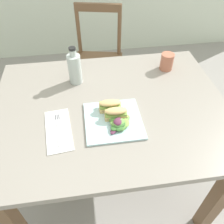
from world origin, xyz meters
The scene contains 11 objects.
ground_plane centered at (0.00, 0.00, 0.00)m, with size 8.14×8.14×0.00m, color gray.
dining_table centered at (-0.15, 0.19, 0.61)m, with size 1.15×0.88×0.74m.
chair_wooden_far centered at (-0.14, 1.05, 0.45)m, with size 0.48×0.48×0.87m.
plate_lunch centered at (-0.15, 0.08, 0.74)m, with size 0.26×0.26×0.01m, color silver.
sandwich_half_front centered at (-0.14, 0.09, 0.78)m, with size 0.11×0.06×0.06m.
sandwich_half_back centered at (-0.16, 0.15, 0.78)m, with size 0.11×0.06×0.06m.
salad_mixed_greens centered at (-0.13, 0.04, 0.77)m, with size 0.12×0.12×0.04m.
napkin_folded centered at (-0.40, 0.06, 0.74)m, with size 0.11×0.25×0.00m, color white.
fork_on_napkin centered at (-0.40, 0.08, 0.75)m, with size 0.03×0.19×0.00m.
bottle_cold_brew centered at (-0.31, 0.40, 0.82)m, with size 0.07×0.07×0.21m.
cup_extra_side centered at (0.21, 0.45, 0.79)m, with size 0.07×0.07×0.10m, color #B2664C.
Camera 1 is at (-0.26, -0.62, 1.51)m, focal length 36.74 mm.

